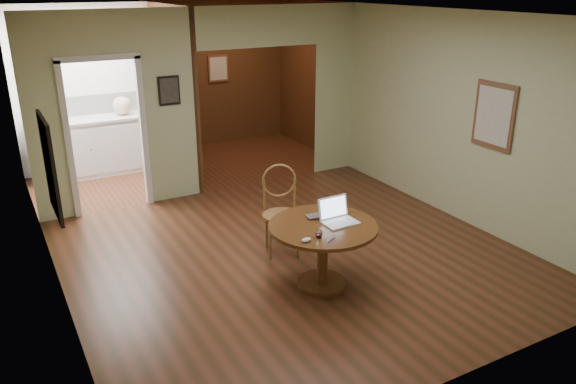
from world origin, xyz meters
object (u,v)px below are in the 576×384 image
closed_laptop (324,217)px  chair (281,205)px  open_laptop (337,215)px  dining_table (323,241)px

closed_laptop → chair: bearing=103.8°
open_laptop → closed_laptop: open_laptop is taller
dining_table → chair: size_ratio=1.06×
dining_table → closed_laptop: size_ratio=3.40×
chair → open_laptop: chair is taller
open_laptop → closed_laptop: 0.16m
chair → open_laptop: 0.96m
chair → open_laptop: bearing=-61.0°
dining_table → open_laptop: open_laptop is taller
chair → dining_table: bearing=-71.4°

